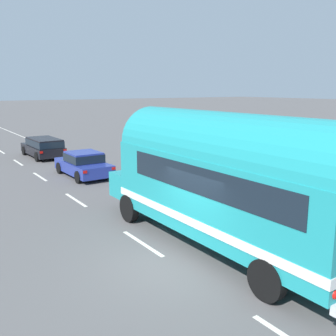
% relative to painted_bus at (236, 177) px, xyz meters
% --- Properties ---
extents(ground_plane, '(300.00, 300.00, 0.00)m').
position_rel_painted_bus_xyz_m(ground_plane, '(-1.85, 0.37, -2.30)').
color(ground_plane, '#565454').
extents(lane_markings, '(3.81, 80.00, 0.01)m').
position_rel_painted_bus_xyz_m(lane_markings, '(0.74, 13.34, -2.30)').
color(lane_markings, silver).
rests_on(lane_markings, ground).
extents(painted_bus, '(2.67, 11.07, 4.12)m').
position_rel_painted_bus_xyz_m(painted_bus, '(0.00, 0.00, 0.00)').
color(painted_bus, teal).
rests_on(painted_bus, ground).
extents(car_lead, '(1.99, 4.26, 1.37)m').
position_rel_painted_bus_xyz_m(car_lead, '(0.23, 12.15, -1.58)').
color(car_lead, navy).
rests_on(car_lead, ground).
extents(car_second, '(2.02, 4.59, 1.37)m').
position_rel_painted_bus_xyz_m(car_second, '(0.15, 19.36, -1.51)').
color(car_second, black).
rests_on(car_second, ground).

